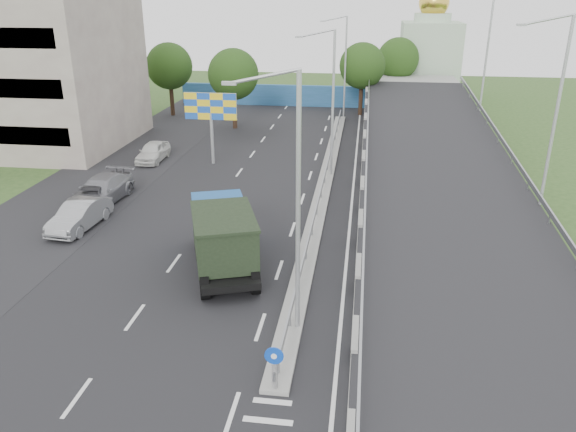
% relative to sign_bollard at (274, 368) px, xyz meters
% --- Properties ---
extents(road_surface, '(26.00, 90.00, 0.04)m').
position_rel_sign_bollard_xyz_m(road_surface, '(-3.00, 17.83, -1.03)').
color(road_surface, black).
rests_on(road_surface, ground).
extents(parking_strip, '(8.00, 90.00, 0.05)m').
position_rel_sign_bollard_xyz_m(parking_strip, '(-16.00, 17.83, -1.03)').
color(parking_strip, black).
rests_on(parking_strip, ground).
extents(median, '(1.00, 44.00, 0.20)m').
position_rel_sign_bollard_xyz_m(median, '(0.00, 21.83, -0.93)').
color(median, gray).
rests_on(median, ground).
extents(overpass_ramp, '(10.00, 50.00, 3.50)m').
position_rel_sign_bollard_xyz_m(overpass_ramp, '(7.50, 21.83, 0.72)').
color(overpass_ramp, gray).
rests_on(overpass_ramp, ground).
extents(median_guardrail, '(0.09, 44.00, 0.71)m').
position_rel_sign_bollard_xyz_m(median_guardrail, '(0.00, 21.83, -0.28)').
color(median_guardrail, gray).
rests_on(median_guardrail, median).
extents(sign_bollard, '(0.64, 0.23, 1.67)m').
position_rel_sign_bollard_xyz_m(sign_bollard, '(0.00, 0.00, 0.00)').
color(sign_bollard, black).
rests_on(sign_bollard, median).
extents(lamp_post_near, '(2.74, 0.18, 10.08)m').
position_rel_sign_bollard_xyz_m(lamp_post_near, '(0.11, 3.83, 4.77)').
color(lamp_post_near, '#B2B5B7').
rests_on(lamp_post_near, median).
extents(lamp_post_mid, '(2.74, 0.18, 10.08)m').
position_rel_sign_bollard_xyz_m(lamp_post_mid, '(0.11, 23.83, 4.77)').
color(lamp_post_mid, '#B2B5B7').
rests_on(lamp_post_mid, median).
extents(lamp_post_far, '(2.74, 0.18, 10.08)m').
position_rel_sign_bollard_xyz_m(lamp_post_far, '(0.11, 43.83, 4.77)').
color(lamp_post_far, '#B2B5B7').
rests_on(lamp_post_far, median).
extents(blue_wall, '(30.00, 0.50, 2.40)m').
position_rel_sign_bollard_xyz_m(blue_wall, '(-4.00, 49.83, 0.17)').
color(blue_wall, '#215179').
rests_on(blue_wall, ground).
extents(church, '(7.00, 7.00, 13.80)m').
position_rel_sign_bollard_xyz_m(church, '(10.00, 57.83, 4.28)').
color(church, '#B2CCAD').
rests_on(church, ground).
extents(billboard, '(4.00, 0.24, 5.50)m').
position_rel_sign_bollard_xyz_m(billboard, '(-9.00, 25.83, 3.15)').
color(billboard, '#B2B5B7').
rests_on(billboard, ground).
extents(tree_left_mid, '(4.80, 4.80, 7.60)m').
position_rel_sign_bollard_xyz_m(tree_left_mid, '(-10.00, 37.83, 4.14)').
color(tree_left_mid, black).
rests_on(tree_left_mid, ground).
extents(tree_median_far, '(4.80, 4.80, 7.60)m').
position_rel_sign_bollard_xyz_m(tree_median_far, '(2.00, 45.83, 4.14)').
color(tree_median_far, black).
rests_on(tree_median_far, ground).
extents(tree_left_far, '(4.80, 4.80, 7.60)m').
position_rel_sign_bollard_xyz_m(tree_left_far, '(-18.00, 42.83, 4.14)').
color(tree_left_far, black).
rests_on(tree_left_far, ground).
extents(tree_ramp_far, '(4.80, 4.80, 7.60)m').
position_rel_sign_bollard_xyz_m(tree_ramp_far, '(6.00, 52.83, 4.14)').
color(tree_ramp_far, black).
rests_on(tree_ramp_far, ground).
extents(dump_truck, '(4.80, 7.57, 3.14)m').
position_rel_sign_bollard_xyz_m(dump_truck, '(-3.93, 8.78, 0.70)').
color(dump_truck, black).
rests_on(dump_truck, ground).
extents(parked_car_b, '(2.02, 4.85, 1.56)m').
position_rel_sign_bollard_xyz_m(parked_car_b, '(-13.21, 12.45, -0.25)').
color(parked_car_b, gray).
rests_on(parked_car_b, ground).
extents(parked_car_c, '(2.93, 5.25, 1.39)m').
position_rel_sign_bollard_xyz_m(parked_car_c, '(-13.89, 15.23, -0.34)').
color(parked_car_c, '#2D2E32').
rests_on(parked_car_c, ground).
extents(parked_car_d, '(2.78, 5.90, 1.66)m').
position_rel_sign_bollard_xyz_m(parked_car_d, '(-13.80, 16.51, -0.20)').
color(parked_car_d, gray).
rests_on(parked_car_d, ground).
extents(parked_car_e, '(1.86, 4.45, 1.50)m').
position_rel_sign_bollard_xyz_m(parked_car_e, '(-13.92, 25.98, -0.28)').
color(parked_car_e, silver).
rests_on(parked_car_e, ground).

